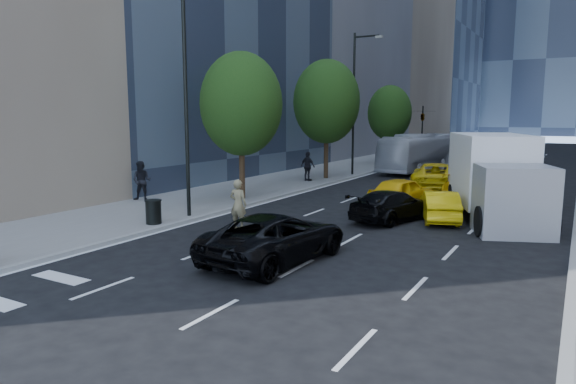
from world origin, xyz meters
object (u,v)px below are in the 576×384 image
Objects in this scene: trash_can at (153,212)px; black_sedan_mercedes at (393,206)px; skateboarder at (238,208)px; black_sedan_lincoln at (276,237)px; city_bus at (419,153)px; box_truck at (495,177)px.

black_sedan_mercedes is at bearing 37.57° from trash_can.
skateboarder reaches higher than black_sedan_lincoln.
city_bus reaches higher than black_sedan_mercedes.
black_sedan_mercedes is (1.14, 7.63, -0.09)m from black_sedan_lincoln.
black_sedan_mercedes is at bearing -93.24° from black_sedan_lincoln.
box_truck is at bearing -143.71° from skateboarder.
black_sedan_mercedes is 4.86× the size of trash_can.
skateboarder reaches higher than trash_can.
city_bus is 11.62× the size of trash_can.
skateboarder is 4.19m from black_sedan_lincoln.
black_sedan_lincoln is 1.19× the size of black_sedan_mercedes.
trash_can is at bearing -165.61° from box_truck.
black_sedan_lincoln reaches higher than black_sedan_mercedes.
skateboarder is at bearing -159.36° from box_truck.
black_sedan_lincoln is 11.12m from box_truck.
black_sedan_lincoln is 0.67× the size of box_truck.
box_truck reaches higher than skateboarder.
city_bus is at bearing -61.01° from black_sedan_mercedes.
black_sedan_lincoln is at bearing 97.89° from black_sedan_mercedes.
black_sedan_mercedes is 20.21m from city_bus.
box_truck reaches higher than city_bus.
skateboarder is 3.56m from trash_can.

